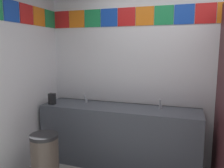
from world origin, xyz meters
name	(u,v)px	position (x,y,z in m)	size (l,w,h in m)	color
wall_back	(182,66)	(0.00, 1.49, 1.39)	(3.86, 0.09, 2.77)	silver
vanity_counter	(119,135)	(-0.79, 1.18, 0.42)	(2.17, 0.55, 0.83)	#4C515B
faucet_left	(86,99)	(-1.33, 1.27, 0.88)	(0.04, 0.10, 0.14)	silver
faucet_right	(160,105)	(-0.25, 1.27, 0.88)	(0.04, 0.10, 0.14)	silver
soap_dispenser	(52,99)	(-1.75, 1.02, 0.91)	(0.09, 0.09, 0.16)	black
trash_bin	(45,161)	(-1.45, 0.38, 0.32)	(0.32, 0.32, 0.65)	brown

